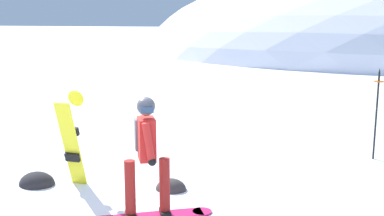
# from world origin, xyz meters

# --- Properties ---
(ground_plane) EXTENTS (300.00, 300.00, 0.00)m
(ground_plane) POSITION_xyz_m (0.00, 0.00, 0.00)
(ground_plane) COLOR white
(snowboarder_main) EXTENTS (1.63, 1.07, 1.71)m
(snowboarder_main) POSITION_xyz_m (0.54, -0.01, 0.92)
(snowboarder_main) COLOR #D11E5B
(snowboarder_main) RESTS_ON ground
(spare_snowboard) EXTENTS (0.28, 0.48, 1.60)m
(spare_snowboard) POSITION_xyz_m (-1.10, 0.70, 0.81)
(spare_snowboard) COLOR yellow
(spare_snowboard) RESTS_ON ground
(piste_marker_near) EXTENTS (0.20, 0.20, 1.81)m
(piste_marker_near) POSITION_xyz_m (3.70, 3.93, 1.04)
(piste_marker_near) COLOR black
(piste_marker_near) RESTS_ON ground
(rock_dark) EXTENTS (0.61, 0.52, 0.43)m
(rock_dark) POSITION_xyz_m (-1.75, 0.60, 0.00)
(rock_dark) COLOR #282628
(rock_dark) RESTS_ON ground
(rock_mid) EXTENTS (0.51, 0.43, 0.36)m
(rock_mid) POSITION_xyz_m (0.48, 1.09, 0.00)
(rock_mid) COLOR #383333
(rock_mid) RESTS_ON ground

